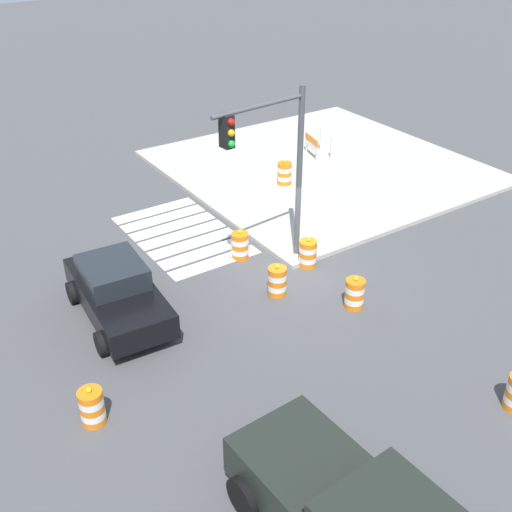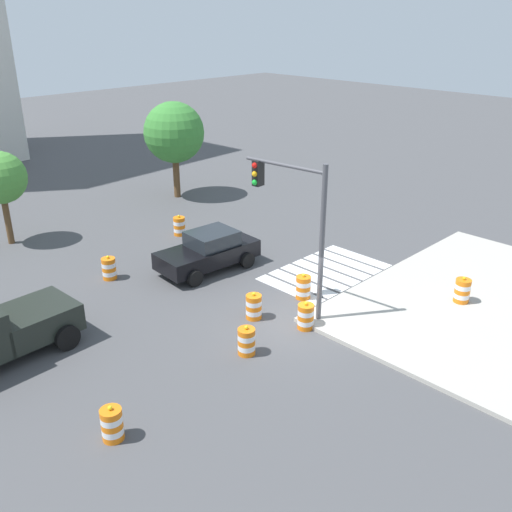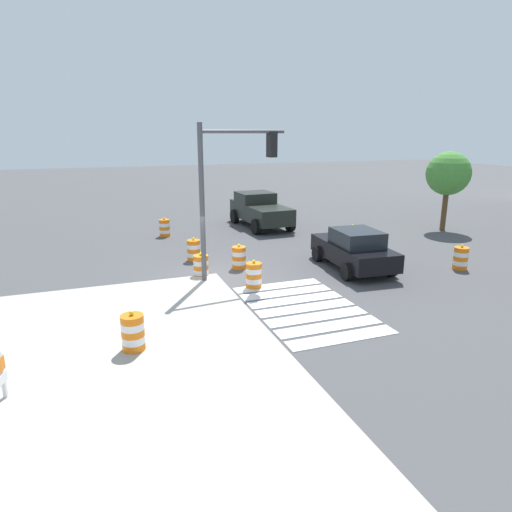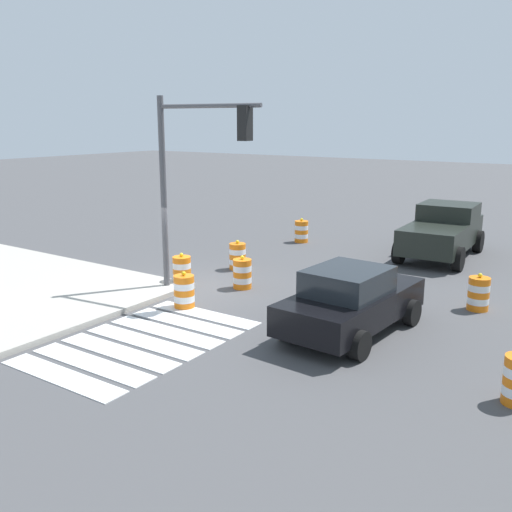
# 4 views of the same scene
# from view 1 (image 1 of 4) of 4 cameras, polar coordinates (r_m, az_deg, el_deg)

# --- Properties ---
(ground_plane) EXTENTS (120.00, 120.00, 0.00)m
(ground_plane) POSITION_cam_1_polar(r_m,az_deg,el_deg) (19.60, 3.37, -1.31)
(ground_plane) COLOR #474749
(sidewalk_corner) EXTENTS (12.00, 12.00, 0.15)m
(sidewalk_corner) POSITION_cam_1_polar(r_m,az_deg,el_deg) (27.10, 5.98, 8.22)
(sidewalk_corner) COLOR #ADA89E
(sidewalk_corner) RESTS_ON ground
(crosswalk_stripes) EXTENTS (5.10, 3.20, 0.02)m
(crosswalk_stripes) POSITION_cam_1_polar(r_m,az_deg,el_deg) (21.71, -6.80, 1.98)
(crosswalk_stripes) COLOR silver
(crosswalk_stripes) RESTS_ON ground
(sports_car) EXTENTS (4.42, 2.37, 1.63)m
(sports_car) POSITION_cam_1_polar(r_m,az_deg,el_deg) (17.54, -12.73, -3.18)
(sports_car) COLOR black
(sports_car) RESTS_ON ground
(traffic_barrel_near_corner) EXTENTS (0.56, 0.56, 1.02)m
(traffic_barrel_near_corner) POSITION_cam_1_polar(r_m,az_deg,el_deg) (17.88, 9.10, -3.45)
(traffic_barrel_near_corner) COLOR orange
(traffic_barrel_near_corner) RESTS_ON ground
(traffic_barrel_crosswalk_end) EXTENTS (0.56, 0.56, 1.02)m
(traffic_barrel_crosswalk_end) POSITION_cam_1_polar(r_m,az_deg,el_deg) (20.01, -1.49, 0.99)
(traffic_barrel_crosswalk_end) COLOR orange
(traffic_barrel_crosswalk_end) RESTS_ON ground
(traffic_barrel_far_curb) EXTENTS (0.56, 0.56, 1.02)m
(traffic_barrel_far_curb) POSITION_cam_1_polar(r_m,az_deg,el_deg) (18.21, 1.97, -2.33)
(traffic_barrel_far_curb) COLOR orange
(traffic_barrel_far_curb) RESTS_ON ground
(traffic_barrel_lane_center) EXTENTS (0.56, 0.56, 1.02)m
(traffic_barrel_lane_center) POSITION_cam_1_polar(r_m,az_deg,el_deg) (19.63, 4.82, 0.24)
(traffic_barrel_lane_center) COLOR orange
(traffic_barrel_lane_center) RESTS_ON ground
(traffic_barrel_opposite_curb) EXTENTS (0.56, 0.56, 1.02)m
(traffic_barrel_opposite_curb) POSITION_cam_1_polar(r_m,az_deg,el_deg) (14.63, -14.92, -13.32)
(traffic_barrel_opposite_curb) COLOR orange
(traffic_barrel_opposite_curb) RESTS_ON ground
(traffic_barrel_on_sidewalk) EXTENTS (0.56, 0.56, 1.02)m
(traffic_barrel_on_sidewalk) POSITION_cam_1_polar(r_m,az_deg,el_deg) (24.97, 2.65, 7.65)
(traffic_barrel_on_sidewalk) COLOR orange
(traffic_barrel_on_sidewalk) RESTS_ON sidewalk_corner
(construction_barricade) EXTENTS (1.39, 1.06, 1.00)m
(construction_barricade) POSITION_cam_1_polar(r_m,az_deg,el_deg) (27.88, 5.46, 10.33)
(construction_barricade) COLOR silver
(construction_barricade) RESTS_ON sidewalk_corner
(traffic_light_pole) EXTENTS (0.66, 3.28, 5.50)m
(traffic_light_pole) POSITION_cam_1_polar(r_m,az_deg,el_deg) (17.89, 1.46, 9.53)
(traffic_light_pole) COLOR #4C4C51
(traffic_light_pole) RESTS_ON sidewalk_corner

